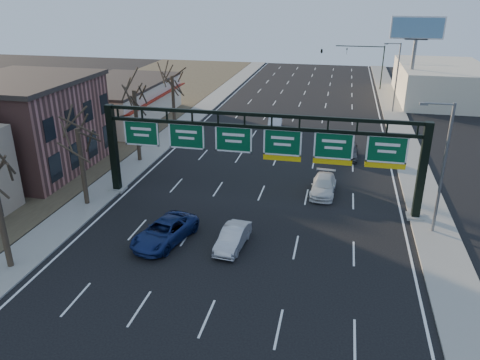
% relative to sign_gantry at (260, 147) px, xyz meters
% --- Properties ---
extents(ground, '(160.00, 160.00, 0.00)m').
position_rel_sign_gantry_xyz_m(ground, '(-0.16, -8.00, -4.63)').
color(ground, black).
rests_on(ground, ground).
extents(sidewalk_left, '(3.00, 120.00, 0.12)m').
position_rel_sign_gantry_xyz_m(sidewalk_left, '(-12.96, 12.00, -4.57)').
color(sidewalk_left, gray).
rests_on(sidewalk_left, ground).
extents(sidewalk_right, '(3.00, 120.00, 0.12)m').
position_rel_sign_gantry_xyz_m(sidewalk_right, '(12.64, 12.00, -4.57)').
color(sidewalk_right, gray).
rests_on(sidewalk_right, ground).
extents(dirt_strip_left, '(21.00, 120.00, 0.06)m').
position_rel_sign_gantry_xyz_m(dirt_strip_left, '(-25.16, 12.00, -4.60)').
color(dirt_strip_left, '#473D2B').
rests_on(dirt_strip_left, ground).
extents(lane_markings, '(21.60, 120.00, 0.01)m').
position_rel_sign_gantry_xyz_m(lane_markings, '(-0.16, 12.00, -4.62)').
color(lane_markings, white).
rests_on(lane_markings, ground).
extents(sign_gantry, '(24.60, 1.20, 7.20)m').
position_rel_sign_gantry_xyz_m(sign_gantry, '(0.00, 0.00, 0.00)').
color(sign_gantry, black).
rests_on(sign_gantry, ground).
extents(brick_block, '(10.40, 12.40, 8.30)m').
position_rel_sign_gantry_xyz_m(brick_block, '(-21.66, 3.00, -0.47)').
color(brick_block, brown).
rests_on(brick_block, ground).
extents(cream_strip, '(10.90, 18.40, 4.70)m').
position_rel_sign_gantry_xyz_m(cream_strip, '(-21.64, 21.00, -2.27)').
color(cream_strip, '#B8AF99').
rests_on(cream_strip, ground).
extents(building_right_distant, '(12.00, 20.00, 5.00)m').
position_rel_sign_gantry_xyz_m(building_right_distant, '(19.84, 42.00, -2.13)').
color(building_right_distant, '#B8AF99').
rests_on(building_right_distant, ground).
extents(tree_gantry, '(3.60, 3.60, 8.48)m').
position_rel_sign_gantry_xyz_m(tree_gantry, '(-12.96, -3.00, 2.48)').
color(tree_gantry, '#30241B').
rests_on(tree_gantry, sidewalk_left).
extents(tree_mid, '(3.60, 3.60, 9.24)m').
position_rel_sign_gantry_xyz_m(tree_mid, '(-12.96, 7.00, 3.23)').
color(tree_mid, '#30241B').
rests_on(tree_mid, sidewalk_left).
extents(tree_far, '(3.60, 3.60, 8.86)m').
position_rel_sign_gantry_xyz_m(tree_far, '(-12.96, 17.00, 2.86)').
color(tree_far, '#30241B').
rests_on(tree_far, sidewalk_left).
extents(streetlight_near, '(2.15, 0.22, 9.00)m').
position_rel_sign_gantry_xyz_m(streetlight_near, '(12.31, -2.00, 0.45)').
color(streetlight_near, slate).
rests_on(streetlight_near, sidewalk_right).
extents(streetlight_far, '(2.15, 0.22, 9.00)m').
position_rel_sign_gantry_xyz_m(streetlight_far, '(12.31, 32.00, 0.45)').
color(streetlight_far, slate).
rests_on(streetlight_far, sidewalk_right).
extents(billboard_right, '(7.00, 0.50, 12.00)m').
position_rel_sign_gantry_xyz_m(billboard_right, '(14.84, 36.98, 4.43)').
color(billboard_right, slate).
rests_on(billboard_right, ground).
extents(traffic_signal_mast, '(10.16, 0.54, 7.00)m').
position_rel_sign_gantry_xyz_m(traffic_signal_mast, '(5.53, 47.00, 0.87)').
color(traffic_signal_mast, black).
rests_on(traffic_signal_mast, ground).
extents(car_blue_suv, '(3.68, 5.77, 1.48)m').
position_rel_sign_gantry_xyz_m(car_blue_suv, '(-5.01, -7.12, -3.89)').
color(car_blue_suv, navy).
rests_on(car_blue_suv, ground).
extents(car_silver_sedan, '(1.77, 4.16, 1.34)m').
position_rel_sign_gantry_xyz_m(car_silver_sedan, '(-0.48, -6.83, -3.96)').
color(car_silver_sedan, '#B2B2B7').
rests_on(car_silver_sedan, ground).
extents(car_white_wagon, '(2.08, 4.73, 1.35)m').
position_rel_sign_gantry_xyz_m(car_white_wagon, '(4.76, 2.98, -3.95)').
color(car_white_wagon, silver).
rests_on(car_white_wagon, ground).
extents(car_grey_far, '(1.80, 4.16, 1.40)m').
position_rel_sign_gantry_xyz_m(car_grey_far, '(6.81, 12.23, -3.93)').
color(car_grey_far, '#47494C').
rests_on(car_grey_far, ground).
extents(car_silver_distant, '(1.99, 4.64, 1.49)m').
position_rel_sign_gantry_xyz_m(car_silver_distant, '(-1.82, 20.99, -3.89)').
color(car_silver_distant, '#AFAFB4').
rests_on(car_silver_distant, ground).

